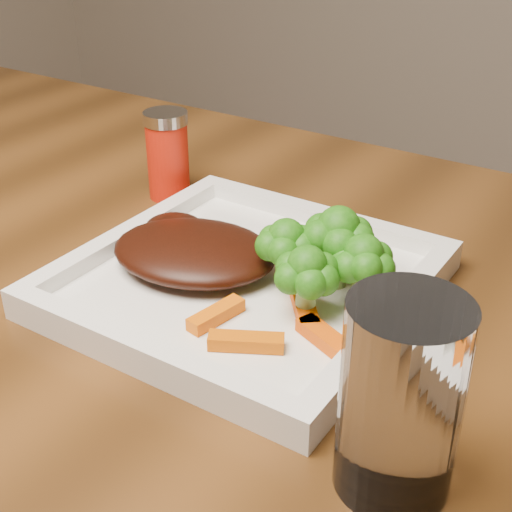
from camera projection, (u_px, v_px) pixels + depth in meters
The scene contains 14 objects.
plate at pixel (246, 286), 0.59m from camera, with size 0.27×0.27×0.01m, color white.
steak at pixel (194, 252), 0.59m from camera, with size 0.14×0.11×0.03m, color black.
broccoli_0 at pixel (337, 246), 0.56m from camera, with size 0.06×0.06×0.07m, color #177012, non-canonical shape.
broccoli_1 at pixel (362, 268), 0.53m from camera, with size 0.06×0.06×0.06m, color #3A7213, non-canonical shape.
broccoli_2 at pixel (307, 282), 0.52m from camera, with size 0.06×0.06×0.06m, color #256811, non-canonical shape.
broccoli_3 at pixel (286, 252), 0.56m from camera, with size 0.06×0.06×0.06m, color #1C5F0F, non-canonical shape.
carrot_0 at pixel (246, 342), 0.50m from camera, with size 0.05×0.01×0.01m, color #CB5603.
carrot_1 at pixel (328, 340), 0.50m from camera, with size 0.06×0.02×0.01m, color #D64903.
carrot_2 at pixel (216, 315), 0.53m from camera, with size 0.05×0.01×0.01m, color #E05D03.
carrot_3 at pixel (383, 283), 0.57m from camera, with size 0.06×0.02×0.01m, color orange.
carrot_4 at pixel (308, 257), 0.61m from camera, with size 0.05×0.01×0.01m, color red.
carrot_5 at pixel (304, 307), 0.54m from camera, with size 0.06×0.01×0.01m, color #FF5204.
spice_shaker at pixel (168, 155), 0.73m from camera, with size 0.04×0.04×0.09m, color red.
drinking_glass at pixel (400, 400), 0.38m from camera, with size 0.07×0.07×0.12m, color silver.
Camera 1 is at (0.52, -0.36, 1.06)m, focal length 50.00 mm.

